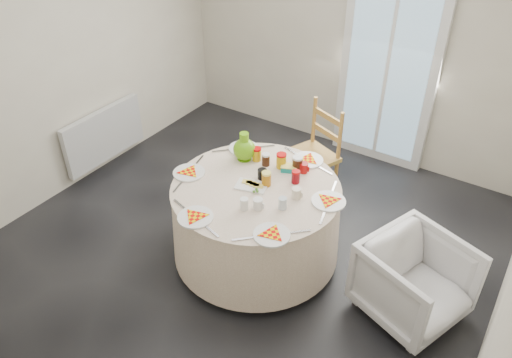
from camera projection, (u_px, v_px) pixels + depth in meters
The scene contains 14 objects.
floor at pixel (248, 242), 4.43m from camera, with size 4.00×4.00×0.00m, color black.
wall_back at pixel (357, 34), 5.04m from camera, with size 4.00×0.02×2.60m, color #BCB5A3.
wall_left at pixel (66, 55), 4.57m from camera, with size 0.02×4.00×2.60m, color #BCB5A3.
glass_door at pixel (389, 68), 4.98m from camera, with size 1.00×0.08×2.10m, color silver.
radiator at pixel (104, 135), 5.21m from camera, with size 0.07×1.00×0.55m, color silver.
table at pixel (256, 221), 4.08m from camera, with size 1.37×1.37×0.69m, color #F1DEC3.
wooden_chair at pixel (310, 156), 4.71m from camera, with size 0.43×0.41×0.97m, color gold, non-canonical shape.
armchair at pixel (416, 274), 3.58m from camera, with size 0.68×0.63×0.70m, color silver.
place_settings at pixel (256, 182), 3.85m from camera, with size 1.41×1.41×0.03m, color white, non-canonical shape.
jar_cluster at pixel (275, 160), 4.01m from camera, with size 0.49×0.25×0.14m, color #8E380E, non-canonical shape.
butter_tub at pixel (289, 164), 4.03m from camera, with size 0.13×0.09×0.05m, color #108883.
green_pitcher at pixel (244, 144), 4.12m from camera, with size 0.19×0.19×0.24m, color #5EA90E, non-canonical shape.
cheese_platter at pixel (251, 181), 3.86m from camera, with size 0.24×0.16×0.03m, color white, non-canonical shape.
mugs_glasses at pixel (274, 184), 3.76m from camera, with size 0.56×0.56×0.10m, color #A0A0A0, non-canonical shape.
Camera 1 is at (1.87, -2.71, 3.01)m, focal length 35.00 mm.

